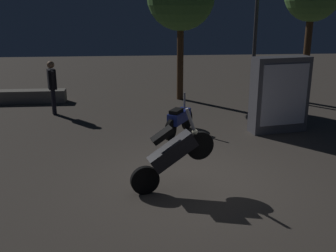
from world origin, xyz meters
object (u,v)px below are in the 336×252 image
Objects in this scene: person_rider_beside at (52,83)px; kiosk_billboard at (280,95)px; motorcycle_blue_parked_left at (179,119)px; streetlamp_near at (256,21)px; motorcycle_black_foreground at (172,154)px.

person_rider_beside is 7.02m from kiosk_billboard.
streetlamp_near reaches higher than motorcycle_blue_parked_left.
kiosk_billboard is at bearing -58.15° from motorcycle_blue_parked_left.
motorcycle_black_foreground is 9.13m from streetlamp_near.
streetlamp_near is at bearing -107.46° from kiosk_billboard.
kiosk_billboard is (6.61, -2.35, 0.01)m from person_rider_beside.
motorcycle_blue_parked_left is at bearing 129.39° from person_rider_beside.
motorcycle_blue_parked_left is 0.85× the size of person_rider_beside.
motorcycle_black_foreground is at bearing -115.91° from streetlamp_near.
person_rider_beside reaches higher than motorcycle_black_foreground.
kiosk_billboard is at bearing -97.07° from streetlamp_near.
streetlamp_near reaches higher than motorcycle_black_foreground.
streetlamp_near is at bearing 178.45° from person_rider_beside.
person_rider_beside is (-3.81, 2.41, 0.60)m from motorcycle_blue_parked_left.
kiosk_billboard reaches higher than motorcycle_blue_parked_left.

